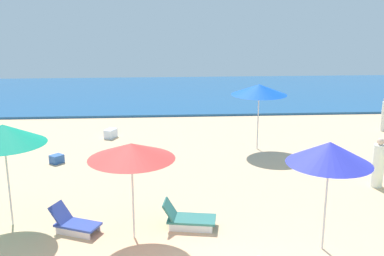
# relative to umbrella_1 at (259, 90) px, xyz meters

# --- Properties ---
(ocean) EXTENTS (60.00, 13.60, 0.12)m
(ocean) POSITION_rel_umbrella_1_xyz_m (-2.92, 12.74, -2.43)
(ocean) COLOR #1E568F
(ocean) RESTS_ON ground_plane
(umbrella_1) EXTENTS (2.25, 2.25, 2.71)m
(umbrella_1) POSITION_rel_umbrella_1_xyz_m (0.00, 0.00, 0.00)
(umbrella_1) COLOR silver
(umbrella_1) RESTS_ON ground_plane
(umbrella_3) EXTENTS (2.16, 2.16, 2.53)m
(umbrella_3) POSITION_rel_umbrella_1_xyz_m (-4.67, -7.35, -0.17)
(umbrella_3) COLOR silver
(umbrella_3) RESTS_ON ground_plane
(lounge_chair_3_0) EXTENTS (1.40, 1.04, 0.72)m
(lounge_chair_3_0) POSITION_rel_umbrella_1_xyz_m (-6.26, -6.92, -2.24)
(lounge_chair_3_0) COLOR silver
(lounge_chair_3_0) RESTS_ON ground_plane
(lounge_chair_3_1) EXTENTS (1.49, 0.88, 0.72)m
(lounge_chair_3_1) POSITION_rel_umbrella_1_xyz_m (-3.28, -6.85, -2.24)
(lounge_chair_3_1) COLOR silver
(lounge_chair_3_1) RESTS_ON ground_plane
(umbrella_4) EXTENTS (2.00, 2.00, 2.73)m
(umbrella_4) POSITION_rel_umbrella_1_xyz_m (-0.04, -8.21, -0.03)
(umbrella_4) COLOR silver
(umbrella_4) RESTS_ON ground_plane
(umbrella_5) EXTENTS (2.18, 2.18, 2.81)m
(umbrella_5) POSITION_rel_umbrella_1_xyz_m (-8.01, -6.40, 0.06)
(umbrella_5) COLOR silver
(umbrella_5) RESTS_ON ground_plane
(beachgoer_2) EXTENTS (0.54, 0.54, 1.66)m
(beachgoer_2) POSITION_rel_umbrella_1_xyz_m (3.09, -4.36, -1.73)
(beachgoer_2) COLOR white
(beachgoer_2) RESTS_ON ground_plane
(cooler_box_0) EXTENTS (0.58, 0.58, 0.32)m
(cooler_box_0) POSITION_rel_umbrella_1_xyz_m (-7.93, -1.28, -2.34)
(cooler_box_0) COLOR #2A58A3
(cooler_box_0) RESTS_ON ground_plane
(cooler_box_1) EXTENTS (0.61, 0.70, 0.39)m
(cooler_box_1) POSITION_rel_umbrella_1_xyz_m (-6.25, 2.09, -2.30)
(cooler_box_1) COLOR white
(cooler_box_1) RESTS_ON ground_plane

